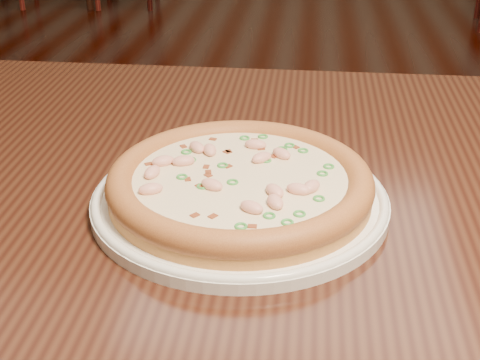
# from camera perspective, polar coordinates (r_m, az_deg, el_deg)

# --- Properties ---
(hero_table) EXTENTS (1.20, 0.80, 0.75)m
(hero_table) POSITION_cam_1_polar(r_m,az_deg,el_deg) (0.78, 9.23, -7.13)
(hero_table) COLOR black
(hero_table) RESTS_ON ground
(plate) EXTENTS (0.30, 0.30, 0.02)m
(plate) POSITION_cam_1_polar(r_m,az_deg,el_deg) (0.68, 0.00, -1.58)
(plate) COLOR white
(plate) RESTS_ON hero_table
(pizza) EXTENTS (0.27, 0.27, 0.03)m
(pizza) POSITION_cam_1_polar(r_m,az_deg,el_deg) (0.68, -0.01, -0.21)
(pizza) COLOR #C38342
(pizza) RESTS_ON plate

